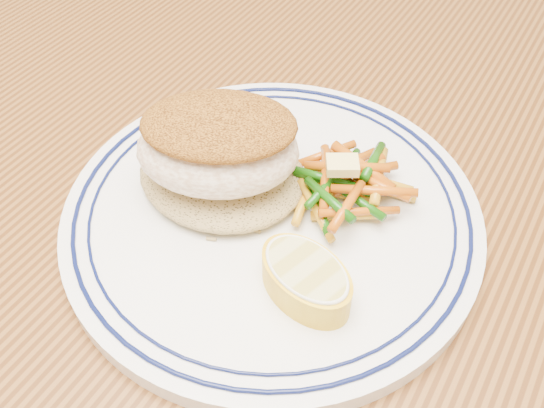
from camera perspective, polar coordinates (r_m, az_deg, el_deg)
The scene contains 7 objects.
dining_table at distance 0.55m, azimuth -2.44°, elevation -4.97°, with size 1.50×0.90×0.75m.
plate at distance 0.44m, azimuth 0.00°, elevation -0.93°, with size 0.30×0.30×0.02m.
rice_pilaf at distance 0.44m, azimuth -4.72°, elevation 3.18°, with size 0.13×0.11×0.02m, color #A18750.
fish_fillet at distance 0.41m, azimuth -5.11°, elevation 5.65°, with size 0.14×0.12×0.06m.
vegetable_pile at distance 0.43m, azimuth 6.98°, elevation 2.01°, with size 0.10×0.10×0.03m.
butter_pat at distance 0.42m, azimuth 6.64°, elevation 3.65°, with size 0.02×0.02×0.01m, color #F6E278.
lemon_wedge at distance 0.38m, azimuth 3.21°, elevation -7.00°, with size 0.08×0.08×0.03m.
Camera 1 is at (0.19, -0.27, 1.09)m, focal length 40.00 mm.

